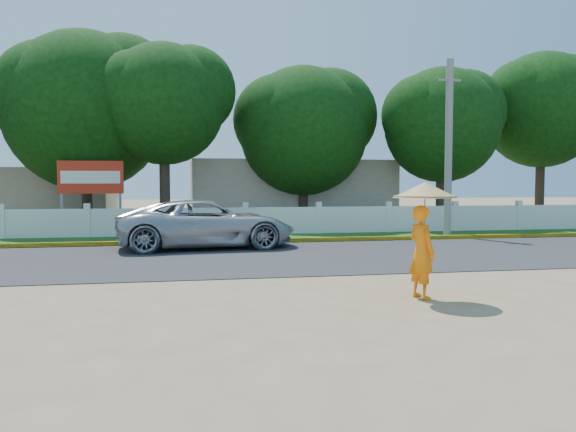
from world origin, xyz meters
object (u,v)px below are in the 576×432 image
object	(u,v)px
vehicle	(206,224)
billboard	(91,181)
utility_pole	(449,148)
monk_with_parasol	(423,223)

from	to	relation	value
vehicle	billboard	xyz separation A→B (m)	(-4.30, 5.35, 1.36)
utility_pole	monk_with_parasol	size ratio (longest dim) A/B	3.24
vehicle	monk_with_parasol	xyz separation A→B (m)	(3.50, -8.54, 0.59)
utility_pole	vehicle	distance (m)	9.98
utility_pole	vehicle	size ratio (longest dim) A/B	1.22
utility_pole	monk_with_parasol	distance (m)	12.44
utility_pole	billboard	xyz separation A→B (m)	(-13.66, 3.10, -1.26)
vehicle	monk_with_parasol	world-z (taller)	monk_with_parasol
vehicle	monk_with_parasol	distance (m)	9.25
billboard	vehicle	bearing A→B (deg)	-51.19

